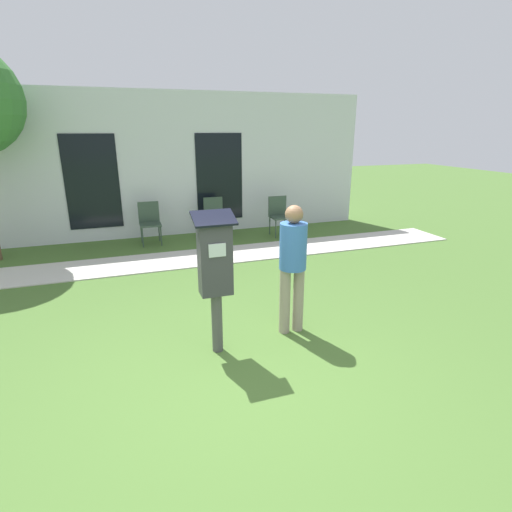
{
  "coord_description": "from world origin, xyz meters",
  "views": [
    {
      "loc": [
        -0.92,
        -3.31,
        2.41
      ],
      "look_at": [
        0.47,
        0.68,
        1.05
      ],
      "focal_mm": 28.0,
      "sensor_mm": 36.0,
      "label": 1
    }
  ],
  "objects_px": {
    "parking_meter": "(215,266)",
    "outdoor_chair_middle": "(214,214)",
    "outdoor_chair_left": "(150,220)",
    "outdoor_chair_right": "(279,213)",
    "person_standing": "(293,260)"
  },
  "relations": [
    {
      "from": "outdoor_chair_left",
      "to": "outdoor_chair_right",
      "type": "bearing_deg",
      "value": -15.27
    },
    {
      "from": "outdoor_chair_middle",
      "to": "outdoor_chair_left",
      "type": "bearing_deg",
      "value": 166.33
    },
    {
      "from": "parking_meter",
      "to": "outdoor_chair_middle",
      "type": "height_order",
      "value": "parking_meter"
    },
    {
      "from": "parking_meter",
      "to": "outdoor_chair_left",
      "type": "bearing_deg",
      "value": 93.58
    },
    {
      "from": "outdoor_chair_middle",
      "to": "outdoor_chair_right",
      "type": "distance_m",
      "value": 1.5
    },
    {
      "from": "outdoor_chair_middle",
      "to": "outdoor_chair_right",
      "type": "bearing_deg",
      "value": -31.07
    },
    {
      "from": "person_standing",
      "to": "outdoor_chair_left",
      "type": "bearing_deg",
      "value": 87.11
    },
    {
      "from": "parking_meter",
      "to": "outdoor_chair_left",
      "type": "relative_size",
      "value": 1.77
    },
    {
      "from": "person_standing",
      "to": "outdoor_chair_left",
      "type": "distance_m",
      "value": 4.83
    },
    {
      "from": "person_standing",
      "to": "outdoor_chair_middle",
      "type": "xyz_separation_m",
      "value": [
        0.19,
        4.74,
        -0.4
      ]
    },
    {
      "from": "parking_meter",
      "to": "outdoor_chair_middle",
      "type": "xyz_separation_m",
      "value": [
        1.16,
        4.89,
        -0.49
      ]
    },
    {
      "from": "outdoor_chair_left",
      "to": "outdoor_chair_middle",
      "type": "relative_size",
      "value": 1.0
    },
    {
      "from": "parking_meter",
      "to": "outdoor_chair_left",
      "type": "distance_m",
      "value": 4.82
    },
    {
      "from": "outdoor_chair_middle",
      "to": "outdoor_chair_right",
      "type": "relative_size",
      "value": 1.0
    },
    {
      "from": "outdoor_chair_left",
      "to": "outdoor_chair_middle",
      "type": "xyz_separation_m",
      "value": [
        1.46,
        0.1,
        0.0
      ]
    }
  ]
}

